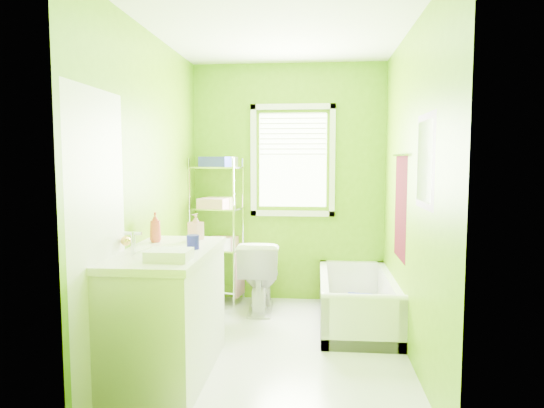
# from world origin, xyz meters

# --- Properties ---
(ground) EXTENTS (2.90, 2.90, 0.00)m
(ground) POSITION_xyz_m (0.00, 0.00, 0.00)
(ground) COLOR silver
(ground) RESTS_ON ground
(room_envelope) EXTENTS (2.14, 2.94, 2.62)m
(room_envelope) POSITION_xyz_m (0.00, 0.00, 1.55)
(room_envelope) COLOR #5B9307
(room_envelope) RESTS_ON ground
(window) EXTENTS (0.92, 0.05, 1.22)m
(window) POSITION_xyz_m (0.05, 1.42, 1.61)
(window) COLOR white
(window) RESTS_ON ground
(door) EXTENTS (0.09, 0.80, 2.00)m
(door) POSITION_xyz_m (-1.04, -1.00, 1.00)
(door) COLOR white
(door) RESTS_ON ground
(right_wall_decor) EXTENTS (0.04, 1.48, 1.17)m
(right_wall_decor) POSITION_xyz_m (1.04, -0.02, 1.32)
(right_wall_decor) COLOR #43070D
(right_wall_decor) RESTS_ON ground
(bathtub) EXTENTS (0.69, 1.48, 0.48)m
(bathtub) POSITION_xyz_m (0.70, 0.69, 0.15)
(bathtub) COLOR white
(bathtub) RESTS_ON ground
(toilet) EXTENTS (0.45, 0.75, 0.75)m
(toilet) POSITION_xyz_m (-0.27, 1.01, 0.37)
(toilet) COLOR white
(toilet) RESTS_ON ground
(vanity) EXTENTS (0.63, 1.23, 1.16)m
(vanity) POSITION_xyz_m (-0.75, -0.57, 0.49)
(vanity) COLOR silver
(vanity) RESTS_ON ground
(wire_shelf_unit) EXTENTS (0.58, 0.47, 1.59)m
(wire_shelf_unit) POSITION_xyz_m (-0.74, 1.27, 0.97)
(wire_shelf_unit) COLOR silver
(wire_shelf_unit) RESTS_ON ground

